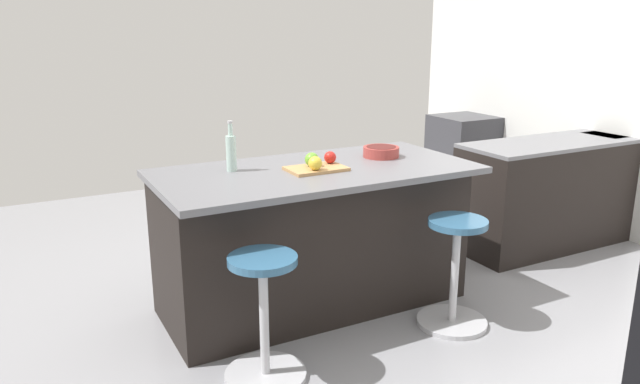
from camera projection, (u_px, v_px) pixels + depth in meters
name	position (u px, v px, depth m)	size (l,w,h in m)	color
ground_plane	(363.00, 298.00, 4.17)	(7.22, 7.22, 0.00)	gray
sink_cabinet	(584.00, 187.00, 5.29)	(2.48, 0.60, 1.18)	black
oven_range	(462.00, 155.00, 6.64)	(0.60, 0.61, 0.87)	#38383D
kitchen_island	(313.00, 236.00, 3.97)	(2.02, 0.99, 0.95)	black
stool_by_window	(455.00, 276.00, 3.73)	(0.44, 0.44, 0.69)	#B7B7BC
stool_middle	(264.00, 322.00, 3.15)	(0.44, 0.44, 0.69)	#B7B7BC
cutting_board	(316.00, 169.00, 3.75)	(0.36, 0.24, 0.02)	tan
apple_red	(330.00, 157.00, 3.84)	(0.08, 0.08, 0.08)	red
apple_green	(312.00, 160.00, 3.76)	(0.09, 0.09, 0.09)	#609E2D
apple_yellow	(315.00, 163.00, 3.66)	(0.09, 0.09, 0.09)	gold
water_bottle	(231.00, 152.00, 3.70)	(0.06, 0.06, 0.31)	silver
fruit_bowl	(381.00, 151.00, 4.12)	(0.25, 0.25, 0.07)	#993833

